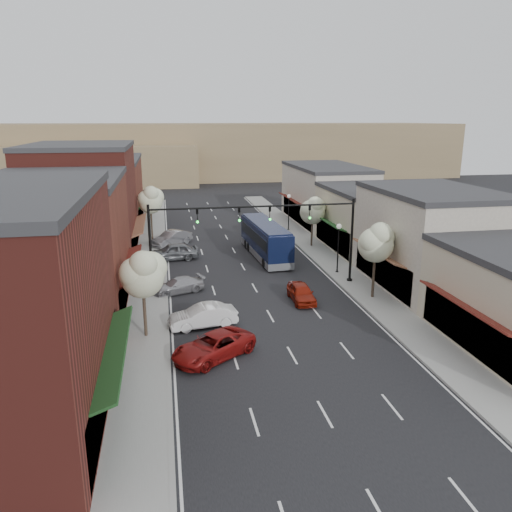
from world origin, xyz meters
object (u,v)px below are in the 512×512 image
red_hatchback (301,293)px  parked_car_d (173,252)px  tree_left_far (151,199)px  parked_car_a (213,346)px  signal_mast_left (182,235)px  parked_car_e (172,238)px  tree_left_near (143,273)px  tree_right_far (313,210)px  parked_car_b (203,316)px  parked_car_c (178,285)px  signal_mast_right (324,229)px  lamp_post_far (289,206)px  tree_right_near (377,241)px  coach_bus (265,239)px  lamp_post_near (338,240)px

red_hatchback → parked_car_d: size_ratio=0.82×
tree_left_far → parked_car_a: 29.89m
signal_mast_left → parked_car_e: (-0.58, 15.27, -3.83)m
tree_left_far → tree_left_near: bearing=-90.0°
signal_mast_left → tree_right_far: size_ratio=1.51×
parked_car_b → parked_car_c: (-1.37, 6.93, -0.13)m
signal_mast_right → lamp_post_far: bearing=83.8°
signal_mast_right → signal_mast_left: (-11.24, 0.00, 0.00)m
tree_left_near → lamp_post_far: (16.05, 28.06, -1.22)m
parked_car_c → tree_left_far: bearing=168.5°
parked_car_a → red_hatchback: bearing=101.9°
red_hatchback → tree_left_near: bearing=-157.6°
tree_right_far → red_hatchback: (-5.48, -15.53, -3.32)m
signal_mast_right → tree_left_far: size_ratio=1.34×
signal_mast_left → parked_car_e: size_ratio=1.72×
tree_right_far → parked_car_b: bearing=-124.6°
tree_right_near → parked_car_d: tree_right_near is taller
tree_right_far → parked_car_c: bearing=-140.3°
tree_right_far → coach_bus: tree_right_far is taller
signal_mast_right → parked_car_a: 15.75m
signal_mast_left → tree_right_far: bearing=40.5°
signal_mast_left → coach_bus: signal_mast_left is taller
coach_bus → parked_car_c: (-8.77, -9.13, -1.18)m
parked_car_e → signal_mast_left: bearing=-41.9°
tree_left_near → parked_car_a: 6.19m
parked_car_a → coach_bus: bearing=125.6°
tree_right_far → lamp_post_far: (-0.55, 8.06, -0.99)m
red_hatchback → parked_car_a: (-7.33, -7.86, 0.03)m
signal_mast_left → parked_car_b: (0.94, -6.95, -3.90)m
parked_car_b → parked_car_d: (-1.51, 16.47, 0.09)m
signal_mast_left → tree_left_far: signal_mast_left is taller
tree_right_far → lamp_post_near: size_ratio=1.22×
signal_mast_left → parked_car_d: signal_mast_left is taller
red_hatchback → parked_car_a: parked_car_a is taller
coach_bus → parked_car_b: (-7.40, -16.06, -1.05)m
signal_mast_right → tree_left_far: bearing=127.7°
parked_car_a → tree_left_far: bearing=152.2°
parked_car_c → parked_car_e: size_ratio=0.85×
tree_left_near → parked_car_d: 18.02m
tree_left_far → lamp_post_near: bearing=-43.9°
parked_car_a → lamp_post_far: bearing=123.6°
signal_mast_right → tree_right_near: bearing=-56.1°
tree_right_near → parked_car_e: 24.46m
tree_left_near → red_hatchback: tree_left_near is taller
red_hatchback → parked_car_b: (-7.55, -3.36, 0.06)m
signal_mast_right → tree_right_far: size_ratio=1.51×
signal_mast_left → red_hatchback: (8.49, -3.58, -3.96)m
parked_car_b → parked_car_e: size_ratio=0.92×
parked_car_e → coach_bus: bearing=11.3°
lamp_post_far → parked_car_d: (-14.00, -10.48, -2.19)m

